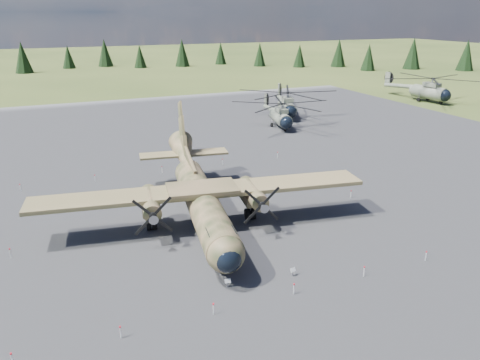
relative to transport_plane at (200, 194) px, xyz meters
name	(u,v)px	position (x,y,z in m)	size (l,w,h in m)	color
ground	(204,224)	(0.14, -0.53, -2.85)	(500.00, 500.00, 0.00)	brown
apron	(175,189)	(0.14, 9.47, -2.85)	(120.00, 120.00, 0.04)	slate
transport_plane	(200,194)	(0.00, 0.00, 0.00)	(30.17, 27.19, 9.93)	#2F391E
helicopter_near	(281,110)	(24.66, 30.90, 0.25)	(20.27, 21.56, 4.38)	gray
helicopter_mid	(287,99)	(29.69, 37.90, 0.60)	(24.46, 24.46, 4.87)	gray
helicopter_far	(430,85)	(66.10, 39.96, 0.93)	(23.13, 25.82, 5.34)	gray
info_placard_left	(228,282)	(-1.82, -11.40, -2.39)	(0.47, 0.27, 0.69)	gray
info_placard_right	(293,271)	(3.26, -11.87, -2.41)	(0.45, 0.26, 0.67)	gray
barrier_fence	(200,220)	(-0.33, -0.61, -2.35)	(33.12, 29.62, 0.85)	silver
treeline	(137,194)	(-6.28, -2.74, 1.96)	(296.30, 292.69, 10.85)	black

